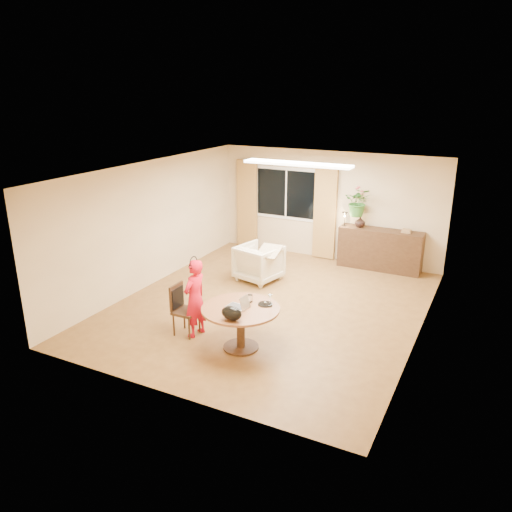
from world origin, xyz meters
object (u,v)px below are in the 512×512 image
(child, at_px, (195,298))
(armchair, at_px, (259,263))
(sideboard, at_px, (380,249))
(dining_chair, at_px, (186,310))
(dining_table, at_px, (241,316))

(child, height_order, armchair, child)
(child, relative_size, sideboard, 0.72)
(dining_chair, xyz_separation_m, child, (0.16, 0.04, 0.23))
(armchair, bearing_deg, child, 106.81)
(dining_chair, distance_m, armchair, 2.81)
(dining_table, xyz_separation_m, dining_chair, (-1.05, 0.01, -0.12))
(armchair, bearing_deg, dining_chair, 103.50)
(dining_table, relative_size, sideboard, 0.66)
(dining_chair, bearing_deg, armchair, 90.39)
(dining_table, height_order, child, child)
(child, distance_m, armchair, 2.78)
(armchair, xyz_separation_m, sideboard, (2.16, 1.87, 0.08))
(child, height_order, sideboard, child)
(dining_chair, relative_size, sideboard, 0.47)
(child, bearing_deg, armchair, -170.27)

